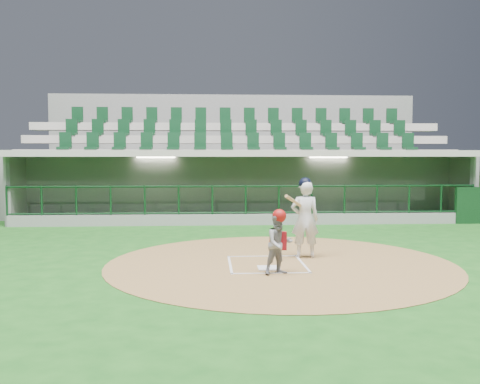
# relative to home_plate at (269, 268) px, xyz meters

# --- Properties ---
(ground) EXTENTS (120.00, 120.00, 0.00)m
(ground) POSITION_rel_home_plate_xyz_m (0.00, 0.70, -0.02)
(ground) COLOR #154B15
(ground) RESTS_ON ground
(dirt_circle) EXTENTS (7.20, 7.20, 0.01)m
(dirt_circle) POSITION_rel_home_plate_xyz_m (0.30, 0.50, -0.02)
(dirt_circle) COLOR brown
(dirt_circle) RESTS_ON ground
(home_plate) EXTENTS (0.43, 0.43, 0.02)m
(home_plate) POSITION_rel_home_plate_xyz_m (0.00, 0.00, 0.00)
(home_plate) COLOR silver
(home_plate) RESTS_ON dirt_circle
(batter_box_chalk) EXTENTS (1.55, 1.80, 0.01)m
(batter_box_chalk) POSITION_rel_home_plate_xyz_m (0.00, 0.40, -0.00)
(batter_box_chalk) COLOR silver
(batter_box_chalk) RESTS_ON ground
(dugout_structure) EXTENTS (16.40, 3.70, 3.00)m
(dugout_structure) POSITION_rel_home_plate_xyz_m (0.11, 8.53, 0.93)
(dugout_structure) COLOR slate
(dugout_structure) RESTS_ON ground
(seating_deck) EXTENTS (17.00, 6.72, 5.15)m
(seating_deck) POSITION_rel_home_plate_xyz_m (0.00, 11.61, 1.40)
(seating_deck) COLOR slate
(seating_deck) RESTS_ON ground
(batter) EXTENTS (0.85, 0.86, 1.76)m
(batter) POSITION_rel_home_plate_xyz_m (0.91, 1.09, 0.87)
(batter) COLOR silver
(batter) RESTS_ON dirt_circle
(catcher) EXTENTS (0.68, 0.61, 1.23)m
(catcher) POSITION_rel_home_plate_xyz_m (0.14, -0.51, 0.60)
(catcher) COLOR gray
(catcher) RESTS_ON dirt_circle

